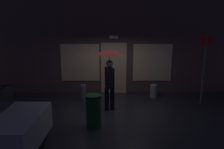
{
  "coord_description": "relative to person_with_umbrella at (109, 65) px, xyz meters",
  "views": [
    {
      "loc": [
        -0.13,
        -7.16,
        2.94
      ],
      "look_at": [
        -0.09,
        0.12,
        1.29
      ],
      "focal_mm": 35.16,
      "sensor_mm": 36.0,
      "label": 1
    }
  ],
  "objects": [
    {
      "name": "person_with_umbrella",
      "position": [
        0.0,
        0.0,
        0.0
      ],
      "size": [
        1.03,
        1.03,
        2.14
      ],
      "rotation": [
        0.0,
        0.0,
        -1.34
      ],
      "color": "black",
      "rests_on": "ground"
    },
    {
      "name": "street_sign_post",
      "position": [
        3.49,
        0.65,
        -0.13
      ],
      "size": [
        0.4,
        0.07,
        2.63
      ],
      "color": "#595B60",
      "rests_on": "ground"
    },
    {
      "name": "sidewalk_bollard",
      "position": [
        -1.05,
        1.05,
        -1.29
      ],
      "size": [
        0.21,
        0.21,
        0.64
      ],
      "primitive_type": "cylinder",
      "color": "slate",
      "rests_on": "ground"
    },
    {
      "name": "building_facade",
      "position": [
        0.17,
        2.22,
        0.5
      ],
      "size": [
        10.59,
        0.48,
        4.26
      ],
      "color": "brown",
      "rests_on": "ground"
    },
    {
      "name": "sidewalk_bollard_2",
      "position": [
        1.81,
        1.37,
        -1.34
      ],
      "size": [
        0.28,
        0.28,
        0.54
      ],
      "primitive_type": "cylinder",
      "color": "#9E998E",
      "rests_on": "ground"
    },
    {
      "name": "ground_plane",
      "position": [
        0.17,
        -0.12,
        -1.61
      ],
      "size": [
        18.0,
        18.0,
        0.0
      ],
      "primitive_type": "plane",
      "color": "#26262B"
    },
    {
      "name": "trash_bin",
      "position": [
        -0.46,
        -1.27,
        -1.12
      ],
      "size": [
        0.47,
        0.47,
        0.97
      ],
      "color": "#1E4C23",
      "rests_on": "ground"
    }
  ]
}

